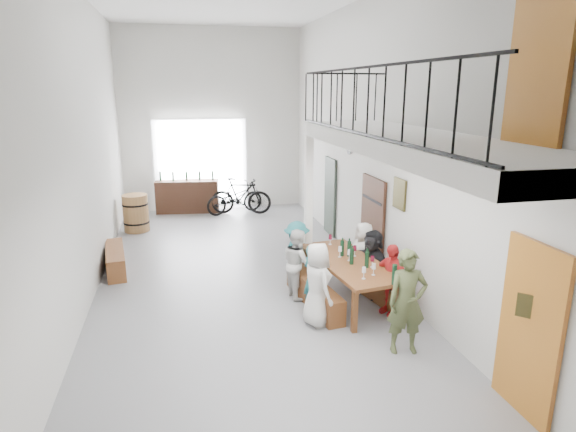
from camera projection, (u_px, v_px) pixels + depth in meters
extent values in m
plane|color=slate|center=(240.00, 277.00, 9.78)|extent=(12.00, 12.00, 0.00)
plane|color=silver|center=(212.00, 121.00, 14.72)|extent=(5.50, 0.00, 5.50)
plane|color=silver|center=(340.00, 230.00, 3.42)|extent=(5.50, 0.00, 5.50)
plane|color=silver|center=(81.00, 145.00, 8.47)|extent=(0.00, 12.00, 12.00)
plane|color=silver|center=(373.00, 138.00, 9.67)|extent=(0.00, 12.00, 12.00)
cube|color=white|center=(201.00, 165.00, 14.92)|extent=(2.80, 0.08, 2.80)
cube|color=#AB641C|center=(529.00, 331.00, 5.48)|extent=(0.06, 0.95, 2.10)
cube|color=#381E12|center=(372.00, 226.00, 9.83)|extent=(0.06, 1.10, 2.00)
cube|color=#28312A|center=(330.00, 197.00, 12.46)|extent=(0.06, 0.80, 2.00)
cube|color=#AB641C|center=(540.00, 52.00, 5.07)|extent=(0.06, 0.90, 1.95)
cube|color=#3D3718|center=(400.00, 194.00, 8.56)|extent=(0.04, 0.45, 0.55)
cylinder|color=white|center=(350.00, 148.00, 10.88)|extent=(0.04, 0.28, 0.28)
cube|color=white|center=(414.00, 144.00, 6.43)|extent=(1.50, 5.60, 0.25)
cube|color=black|center=(366.00, 67.00, 6.02)|extent=(0.03, 5.60, 0.03)
cube|color=black|center=(364.00, 134.00, 6.23)|extent=(0.03, 5.60, 0.03)
cube|color=black|center=(346.00, 74.00, 8.79)|extent=(1.50, 0.03, 0.03)
cube|color=white|center=(308.00, 211.00, 9.27)|extent=(0.14, 0.14, 2.88)
cube|color=brown|center=(349.00, 262.00, 8.45)|extent=(1.25, 2.47, 0.06)
cube|color=brown|center=(355.00, 311.00, 7.49)|extent=(0.09, 0.09, 0.73)
cube|color=brown|center=(399.00, 303.00, 7.76)|extent=(0.09, 0.09, 0.73)
cube|color=brown|center=(306.00, 267.00, 9.34)|extent=(0.09, 0.09, 0.73)
cube|color=brown|center=(343.00, 262.00, 9.61)|extent=(0.09, 0.09, 0.73)
cube|color=brown|center=(314.00, 293.00, 8.50)|extent=(0.55, 1.95, 0.44)
cube|color=brown|center=(376.00, 289.00, 8.71)|extent=(0.60, 1.80, 0.41)
cylinder|color=black|center=(367.00, 258.00, 8.08)|extent=(0.07, 0.07, 0.35)
cylinder|color=black|center=(342.00, 246.00, 8.66)|extent=(0.07, 0.07, 0.35)
cylinder|color=black|center=(352.00, 254.00, 8.24)|extent=(0.07, 0.07, 0.35)
cylinder|color=black|center=(349.00, 247.00, 8.63)|extent=(0.07, 0.07, 0.35)
cube|color=brown|center=(116.00, 260.00, 10.12)|extent=(0.57, 1.67, 0.46)
cylinder|color=olive|center=(136.00, 213.00, 12.82)|extent=(0.66, 0.66, 0.99)
cylinder|color=black|center=(137.00, 222.00, 12.89)|extent=(0.67, 0.67, 0.05)
cylinder|color=black|center=(135.00, 204.00, 12.76)|extent=(0.67, 0.67, 0.05)
cube|color=#381E12|center=(188.00, 196.00, 14.78)|extent=(1.93, 0.78, 0.99)
cylinder|color=black|center=(160.00, 176.00, 14.60)|extent=(0.06, 0.06, 0.28)
cylinder|color=black|center=(173.00, 176.00, 14.54)|extent=(0.06, 0.06, 0.28)
cylinder|color=black|center=(187.00, 176.00, 14.64)|extent=(0.06, 0.06, 0.28)
cylinder|color=black|center=(200.00, 176.00, 14.66)|extent=(0.06, 0.06, 0.28)
cylinder|color=black|center=(213.00, 175.00, 14.72)|extent=(0.06, 0.06, 0.28)
imported|color=silver|center=(317.00, 284.00, 7.68)|extent=(0.57, 0.75, 1.38)
imported|color=#237277|center=(313.00, 278.00, 8.18)|extent=(0.43, 0.51, 1.20)
imported|color=silver|center=(298.00, 263.00, 8.74)|extent=(0.56, 0.68, 1.28)
imported|color=#237277|center=(297.00, 255.00, 9.14)|extent=(0.73, 0.96, 1.31)
imported|color=red|center=(391.00, 279.00, 8.07)|extent=(0.57, 0.79, 1.24)
imported|color=black|center=(372.00, 264.00, 8.72)|extent=(0.66, 1.24, 1.28)
imported|color=silver|center=(363.00, 255.00, 9.20)|extent=(0.48, 0.67, 1.28)
imported|color=#464F2C|center=(407.00, 302.00, 6.85)|extent=(0.62, 0.45, 1.56)
imported|color=#164414|center=(346.00, 251.00, 10.73)|extent=(0.46, 0.43, 0.42)
imported|color=black|center=(235.00, 198.00, 14.65)|extent=(1.94, 1.18, 0.96)
imported|color=black|center=(241.00, 196.00, 14.56)|extent=(1.92, 0.99, 1.11)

